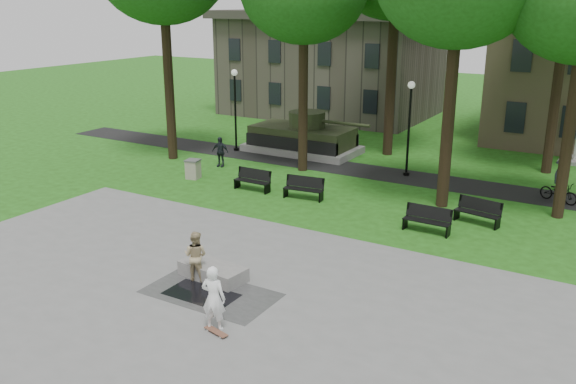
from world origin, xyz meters
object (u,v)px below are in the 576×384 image
object	(u,v)px
friend_watching	(196,256)
trash_bin	(193,169)
cyclist	(560,184)
skateboarder	(214,298)
park_bench_0	(253,179)
concrete_block	(213,271)

from	to	relation	value
friend_watching	trash_bin	world-z (taller)	friend_watching
cyclist	trash_bin	world-z (taller)	cyclist
skateboarder	friend_watching	distance (m)	3.21
skateboarder	trash_bin	distance (m)	14.88
skateboarder	friend_watching	world-z (taller)	skateboarder
friend_watching	trash_bin	xyz separation A→B (m)	(-7.46, 9.01, -0.34)
friend_watching	cyclist	bearing A→B (deg)	-131.39
skateboarder	trash_bin	bearing A→B (deg)	-60.84
friend_watching	park_bench_0	bearing A→B (deg)	-76.89
park_bench_0	concrete_block	bearing A→B (deg)	-63.23
park_bench_0	skateboarder	bearing A→B (deg)	-60.21
skateboarder	trash_bin	size ratio (longest dim) A/B	1.91
park_bench_0	trash_bin	size ratio (longest dim) A/B	1.88
concrete_block	trash_bin	size ratio (longest dim) A/B	2.29
concrete_block	cyclist	bearing A→B (deg)	59.17
cyclist	trash_bin	bearing A→B (deg)	130.49
cyclist	trash_bin	size ratio (longest dim) A/B	2.05
concrete_block	friend_watching	size ratio (longest dim) A/B	1.37
concrete_block	trash_bin	bearing A→B (deg)	132.17
cyclist	park_bench_0	bearing A→B (deg)	135.72
concrete_block	skateboarder	distance (m)	3.28
concrete_block	trash_bin	world-z (taller)	trash_bin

